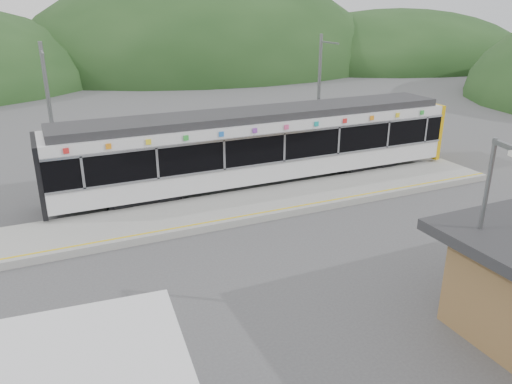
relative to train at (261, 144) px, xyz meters
name	(u,v)px	position (x,y,z in m)	size (l,w,h in m)	color
ground	(274,240)	(-2.25, -6.00, -2.06)	(120.00, 120.00, 0.00)	#4C4C4F
hills	(335,178)	(3.94, -0.71, -2.06)	(146.00, 149.00, 26.00)	#1E3D19
platform	(241,207)	(-2.25, -2.70, -1.91)	(26.00, 3.20, 0.30)	#9E9E99
yellow_line	(253,214)	(-2.25, -4.00, -1.76)	(26.00, 0.10, 0.01)	yellow
train	(261,144)	(0.00, 0.00, 0.00)	(20.44, 3.01, 3.74)	black
catenary_mast_west	(51,119)	(-9.25, 2.56, 1.58)	(0.18, 1.80, 7.00)	slate
catenary_mast_east	(319,97)	(4.75, 2.56, 1.58)	(0.18, 1.80, 7.00)	slate
lamp_post	(485,221)	(0.20, -13.18, 1.19)	(0.38, 1.00, 5.42)	slate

